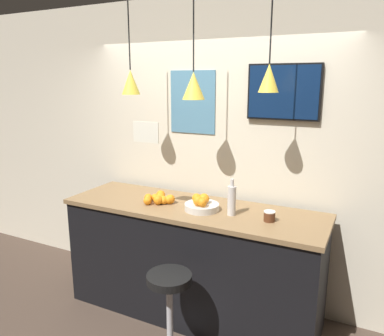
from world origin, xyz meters
TOP-DOWN VIEW (x-y plane):
  - back_wall at (0.00, 1.13)m, footprint 8.00×0.06m
  - service_counter at (0.00, 0.65)m, footprint 2.34×0.73m
  - bar_stool at (0.13, 0.01)m, footprint 0.37×0.37m
  - fruit_bowl at (0.12, 0.60)m, footprint 0.30×0.30m
  - orange_pile at (-0.30, 0.62)m, footprint 0.28×0.27m
  - juice_bottle at (0.39, 0.61)m, footprint 0.07×0.07m
  - spread_jar at (0.71, 0.61)m, footprint 0.09×0.09m
  - pendant_lamp_left at (-0.63, 0.68)m, footprint 0.17×0.17m
  - pendant_lamp_middle at (0.00, 0.68)m, footprint 0.19×0.19m
  - pendant_lamp_right at (0.63, 0.68)m, footprint 0.16×0.16m
  - mounted_tv at (0.66, 1.07)m, footprint 0.62×0.04m
  - hanging_menu_board at (-0.28, 0.37)m, footprint 0.24×0.01m
  - wall_poster at (-0.21, 1.09)m, footprint 0.47×0.01m

SIDE VIEW (x-z plane):
  - bar_stool at x=0.13m, z-range 0.13..0.86m
  - service_counter at x=0.00m, z-range 0.00..1.05m
  - orange_pile at x=-0.30m, z-range 1.04..1.13m
  - spread_jar at x=0.71m, z-range 1.04..1.13m
  - fruit_bowl at x=0.12m, z-range 1.02..1.17m
  - juice_bottle at x=0.39m, z-range 1.02..1.33m
  - back_wall at x=0.00m, z-range 0.00..2.90m
  - hanging_menu_board at x=-0.28m, z-range 1.64..1.81m
  - wall_poster at x=-0.21m, z-range 1.63..2.23m
  - mounted_tv at x=0.66m, z-range 1.80..2.27m
  - pendant_lamp_middle at x=0.00m, z-range 1.68..2.51m
  - pendant_lamp_left at x=-0.63m, z-range 1.72..2.52m
  - pendant_lamp_right at x=0.63m, z-range 1.77..2.53m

